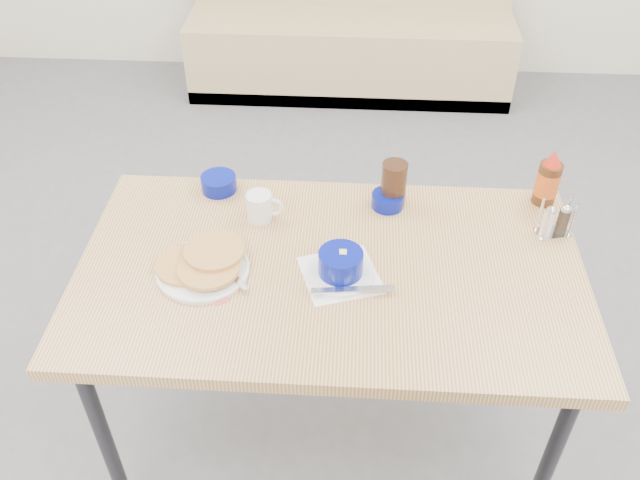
# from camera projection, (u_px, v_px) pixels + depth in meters

# --- Properties ---
(booth_bench) EXTENTS (1.90, 0.56, 1.22)m
(booth_bench) POSITION_uv_depth(u_px,v_px,m) (351.00, 29.00, 4.05)
(booth_bench) COLOR tan
(booth_bench) RESTS_ON ground
(dining_table) EXTENTS (1.40, 0.80, 0.76)m
(dining_table) POSITION_uv_depth(u_px,v_px,m) (330.00, 284.00, 1.91)
(dining_table) COLOR #DEAA66
(dining_table) RESTS_ON ground
(pancake_plate) EXTENTS (0.27, 0.26, 0.05)m
(pancake_plate) POSITION_uv_depth(u_px,v_px,m) (203.00, 265.00, 1.85)
(pancake_plate) COLOR white
(pancake_plate) RESTS_ON dining_table
(coffee_mug) EXTENTS (0.11, 0.08, 0.09)m
(coffee_mug) POSITION_uv_depth(u_px,v_px,m) (261.00, 206.00, 2.00)
(coffee_mug) COLOR white
(coffee_mug) RESTS_ON dining_table
(grits_setting) EXTENTS (0.27, 0.25, 0.08)m
(grits_setting) POSITION_uv_depth(u_px,v_px,m) (341.00, 266.00, 1.82)
(grits_setting) COLOR white
(grits_setting) RESTS_ON dining_table
(creamer_bowl) EXTENTS (0.11, 0.11, 0.05)m
(creamer_bowl) POSITION_uv_depth(u_px,v_px,m) (219.00, 183.00, 2.12)
(creamer_bowl) COLOR #051080
(creamer_bowl) RESTS_ON dining_table
(butter_bowl) EXTENTS (0.10, 0.10, 0.04)m
(butter_bowl) POSITION_uv_depth(u_px,v_px,m) (388.00, 200.00, 2.06)
(butter_bowl) COLOR #051080
(butter_bowl) RESTS_ON dining_table
(amber_tumbler) EXTENTS (0.09, 0.09, 0.14)m
(amber_tumbler) POSITION_uv_depth(u_px,v_px,m) (394.00, 184.00, 2.04)
(amber_tumbler) COLOR black
(amber_tumbler) RESTS_ON dining_table
(condiment_caddy) EXTENTS (0.11, 0.08, 0.12)m
(condiment_caddy) POSITION_uv_depth(u_px,v_px,m) (555.00, 222.00, 1.95)
(condiment_caddy) COLOR silver
(condiment_caddy) RESTS_ON dining_table
(syrup_bottle) EXTENTS (0.07, 0.07, 0.18)m
(syrup_bottle) POSITION_uv_depth(u_px,v_px,m) (548.00, 180.00, 2.04)
(syrup_bottle) COLOR #47230F
(syrup_bottle) RESTS_ON dining_table
(sugar_wrapper) EXTENTS (0.05, 0.04, 0.00)m
(sugar_wrapper) POSITION_uv_depth(u_px,v_px,m) (221.00, 300.00, 1.77)
(sugar_wrapper) COLOR #E74D50
(sugar_wrapper) RESTS_ON dining_table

